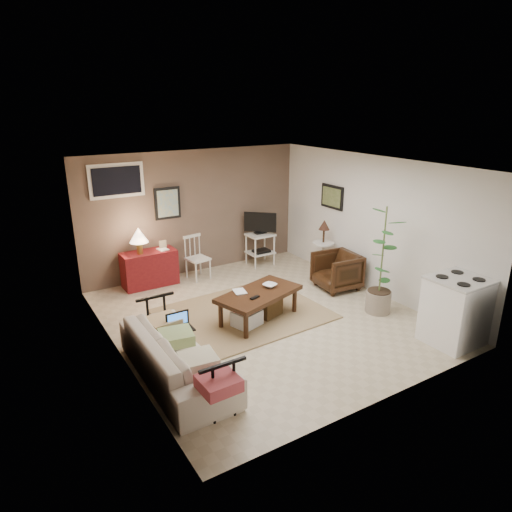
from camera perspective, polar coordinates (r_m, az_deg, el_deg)
floor at (r=7.32m, az=0.93°, el=-7.65°), size 5.00×5.00×0.00m
art_back at (r=8.71m, az=-11.00°, el=6.50°), size 0.50×0.03×0.60m
art_right at (r=8.90m, az=9.50°, el=7.31°), size 0.03×0.60×0.45m
window at (r=8.35m, az=-17.04°, el=8.99°), size 0.96×0.03×0.60m
rug at (r=7.40m, az=-1.59°, el=-7.23°), size 2.57×2.09×0.02m
coffee_table at (r=7.09m, az=0.32°, el=-5.99°), size 1.48×1.06×0.51m
sofa at (r=5.75m, az=-9.98°, el=-11.29°), size 0.60×2.07×0.81m
sofa_pillows at (r=5.53m, az=-8.59°, el=-11.43°), size 0.40×1.97×0.14m
sofa_end_rails at (r=5.82m, az=-8.84°, el=-11.50°), size 0.56×2.06×0.69m
laptop at (r=6.05m, az=-9.57°, el=-8.38°), size 0.32×0.23×0.22m
red_console at (r=8.60m, az=-13.28°, el=-1.15°), size 0.99×0.44×1.14m
spindle_chair at (r=8.79m, az=-7.34°, el=-0.35°), size 0.44×0.44×0.84m
tv_stand at (r=9.40m, az=0.55°, el=2.33°), size 0.52×0.49×1.12m
side_table at (r=8.87m, az=8.43°, el=1.81°), size 0.42×0.42×1.12m
armchair at (r=8.39m, az=10.08°, el=-1.64°), size 0.73×0.77×0.73m
potted_plant at (r=7.41m, az=15.51°, el=-0.09°), size 0.44×0.44×1.78m
stove at (r=6.99m, az=23.66°, el=-6.25°), size 0.75×0.70×0.98m
bowl at (r=7.17m, az=1.74°, el=-3.11°), size 0.21×0.11×0.21m
book_table at (r=6.95m, az=-2.77°, el=-3.71°), size 0.18×0.06×0.24m
book_console at (r=8.50m, az=-12.11°, el=1.35°), size 0.17×0.04×0.22m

